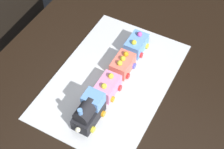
{
  "coord_description": "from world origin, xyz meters",
  "views": [
    {
      "loc": [
        -0.73,
        -0.32,
        1.73
      ],
      "look_at": [
        -0.05,
        0.04,
        0.77
      ],
      "focal_mm": 54.21,
      "sensor_mm": 36.0,
      "label": 1
    }
  ],
  "objects": [
    {
      "name": "cake_car_hopper_bubblegum",
      "position": [
        -0.11,
        0.03,
        0.77
      ],
      "size": [
        0.1,
        0.08,
        0.07
      ],
      "color": "pink",
      "rests_on": "cake_board"
    },
    {
      "name": "chair",
      "position": [
        0.19,
        0.83,
        0.47
      ],
      "size": [
        0.44,
        0.44,
        0.86
      ],
      "rotation": [
        0.0,
        0.0,
        3.25
      ],
      "color": "black",
      "rests_on": "ground"
    },
    {
      "name": "cake_car_gondola_sky_blue",
      "position": [
        0.13,
        0.03,
        0.77
      ],
      "size": [
        0.1,
        0.08,
        0.07
      ],
      "color": "#669EEA",
      "rests_on": "cake_board"
    },
    {
      "name": "cake_board",
      "position": [
        -0.05,
        0.04,
        0.74
      ],
      "size": [
        0.6,
        0.4,
        0.0
      ],
      "primitive_type": "cube",
      "color": "silver",
      "rests_on": "dining_table"
    },
    {
      "name": "cake_locomotive",
      "position": [
        -0.24,
        0.03,
        0.79
      ],
      "size": [
        0.14,
        0.08,
        0.12
      ],
      "color": "#232328",
      "rests_on": "cake_board"
    },
    {
      "name": "cake_car_flatbed_coral",
      "position": [
        0.01,
        0.03,
        0.77
      ],
      "size": [
        0.1,
        0.08,
        0.07
      ],
      "color": "#F27260",
      "rests_on": "cake_board"
    },
    {
      "name": "dining_table",
      "position": [
        0.0,
        0.0,
        0.63
      ],
      "size": [
        1.4,
        1.0,
        0.74
      ],
      "color": "black",
      "rests_on": "ground"
    }
  ]
}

